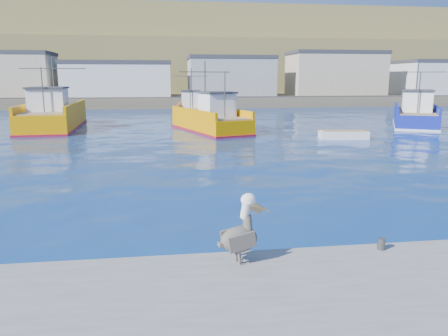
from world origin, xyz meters
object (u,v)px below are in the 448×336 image
trawler_yellow_a (53,116)px  trawler_blue (415,116)px  trawler_yellow_b (211,120)px  boat_orange (191,108)px  skiff_mid (343,135)px  pelican (241,233)px

trawler_yellow_a → trawler_blue: trawler_yellow_a is taller
trawler_yellow_b → trawler_blue: size_ratio=0.97×
trawler_blue → boat_orange: 26.35m
trawler_yellow_a → trawler_yellow_b: bearing=-16.6°
trawler_yellow_b → trawler_blue: (21.29, 1.80, 0.02)m
skiff_mid → trawler_yellow_a: bearing=156.1°
trawler_blue → pelican: trawler_blue is taller
trawler_yellow_b → boat_orange: 16.26m
pelican → boat_orange: bearing=87.6°
trawler_yellow_a → boat_orange: trawler_yellow_a is taller
trawler_blue → skiff_mid: trawler_blue is taller
trawler_yellow_a → boat_orange: size_ratio=1.65×
skiff_mid → trawler_yellow_b: bearing=146.6°
boat_orange → skiff_mid: bearing=-64.8°
boat_orange → skiff_mid: size_ratio=2.11×
trawler_blue → skiff_mid: (-11.25, -8.42, -0.77)m
trawler_blue → skiff_mid: 14.07m
trawler_blue → boat_orange: bearing=146.7°
trawler_yellow_b → trawler_blue: 21.37m
trawler_yellow_b → skiff_mid: (10.04, -6.62, -0.74)m
trawler_yellow_b → pelican: trawler_yellow_b is taller
trawler_yellow_b → skiff_mid: bearing=-33.4°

